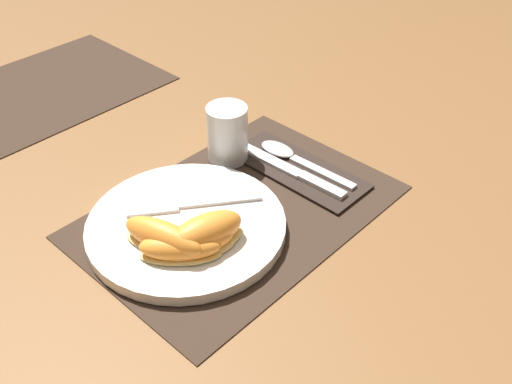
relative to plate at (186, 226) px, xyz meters
name	(u,v)px	position (x,y,z in m)	size (l,w,h in m)	color
ground_plane	(238,212)	(0.08, -0.02, -0.01)	(3.00, 3.00, 0.00)	brown
placemat	(238,210)	(0.08, -0.02, -0.01)	(0.44, 0.30, 0.00)	#38281E
placemat_far	(39,91)	(0.07, 0.50, -0.01)	(0.44, 0.30, 0.00)	#38281E
plate	(186,226)	(0.00, 0.00, 0.00)	(0.27, 0.27, 0.02)	white
juice_glass	(227,136)	(0.16, 0.08, 0.03)	(0.06, 0.06, 0.09)	silver
napkin	(298,169)	(0.21, -0.02, -0.01)	(0.09, 0.22, 0.00)	#2D231E
knife	(293,171)	(0.20, -0.02, 0.00)	(0.02, 0.20, 0.01)	silver
spoon	(289,155)	(0.22, 0.01, 0.00)	(0.04, 0.18, 0.01)	silver
fork	(184,205)	(0.02, 0.03, 0.01)	(0.16, 0.13, 0.00)	silver
citrus_wedge_0	(163,238)	(-0.05, -0.02, 0.03)	(0.07, 0.13, 0.04)	#F4DB84
citrus_wedge_1	(180,247)	(-0.05, -0.04, 0.02)	(0.11, 0.11, 0.03)	#F4DB84
citrus_wedge_2	(195,240)	(-0.03, -0.05, 0.02)	(0.12, 0.10, 0.03)	#F4DB84
citrus_wedge_3	(205,234)	(-0.01, -0.05, 0.03)	(0.12, 0.07, 0.05)	#F4DB84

